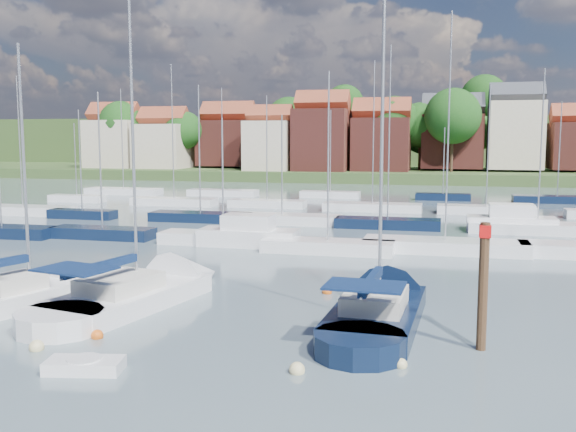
# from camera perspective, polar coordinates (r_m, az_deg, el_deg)

# --- Properties ---
(ground) EXTENTS (260.00, 260.00, 0.00)m
(ground) POSITION_cam_1_polar(r_m,az_deg,el_deg) (63.92, 6.41, 0.08)
(ground) COLOR #475760
(ground) RESTS_ON ground
(sailboat_left) EXTENTS (5.21, 9.58, 12.73)m
(sailboat_left) POSITION_cam_1_polar(r_m,az_deg,el_deg) (32.18, -21.24, -6.55)
(sailboat_left) COLOR silver
(sailboat_left) RESTS_ON ground
(sailboat_centre) EXTENTS (6.16, 13.63, 17.84)m
(sailboat_centre) POSITION_cam_1_polar(r_m,az_deg,el_deg) (31.57, -11.83, -6.52)
(sailboat_centre) COLOR silver
(sailboat_centre) RESTS_ON ground
(sailboat_navy) EXTENTS (3.90, 12.70, 17.35)m
(sailboat_navy) POSITION_cam_1_polar(r_m,az_deg,el_deg) (28.36, 8.40, -7.98)
(sailboat_navy) COLOR black
(sailboat_navy) RESTS_ON ground
(tender) EXTENTS (2.66, 1.61, 0.54)m
(tender) POSITION_cam_1_polar(r_m,az_deg,el_deg) (22.59, -17.64, -12.56)
(tender) COLOR silver
(tender) RESTS_ON ground
(timber_piling) EXTENTS (0.40, 0.40, 6.90)m
(timber_piling) POSITION_cam_1_polar(r_m,az_deg,el_deg) (24.32, 16.87, -8.10)
(timber_piling) COLOR #4C331E
(timber_piling) RESTS_ON ground
(buoy_b) EXTENTS (0.55, 0.55, 0.55)m
(buoy_b) POSITION_cam_1_polar(r_m,az_deg,el_deg) (25.37, -21.43, -11.03)
(buoy_b) COLOR beige
(buoy_b) RESTS_ON ground
(buoy_c) EXTENTS (0.47, 0.47, 0.47)m
(buoy_c) POSITION_cam_1_polar(r_m,az_deg,el_deg) (26.04, -16.59, -10.37)
(buoy_c) COLOR #D85914
(buoy_c) RESTS_ON ground
(buoy_d) EXTENTS (0.53, 0.53, 0.53)m
(buoy_d) POSITION_cam_1_polar(r_m,az_deg,el_deg) (21.55, 0.80, -13.77)
(buoy_d) COLOR beige
(buoy_d) RESTS_ON ground
(buoy_e) EXTENTS (0.49, 0.49, 0.49)m
(buoy_e) POSITION_cam_1_polar(r_m,az_deg,el_deg) (31.88, 3.49, -6.89)
(buoy_e) COLOR #D85914
(buoy_e) RESTS_ON ground
(buoy_f) EXTENTS (0.42, 0.42, 0.42)m
(buoy_f) POSITION_cam_1_polar(r_m,az_deg,el_deg) (22.34, 10.02, -13.11)
(buoy_f) COLOR beige
(buoy_f) RESTS_ON ground
(marina_field) EXTENTS (79.62, 41.41, 15.93)m
(marina_field) POSITION_cam_1_polar(r_m,az_deg,el_deg) (58.86, 7.65, -0.11)
(marina_field) COLOR silver
(marina_field) RESTS_ON ground
(far_shore_town) EXTENTS (212.46, 90.00, 22.27)m
(far_shore_town) POSITION_cam_1_polar(r_m,az_deg,el_deg) (155.74, 11.71, 5.72)
(far_shore_town) COLOR #384C26
(far_shore_town) RESTS_ON ground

